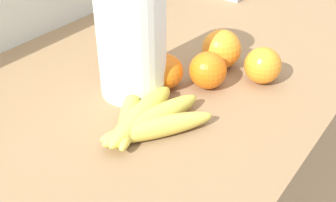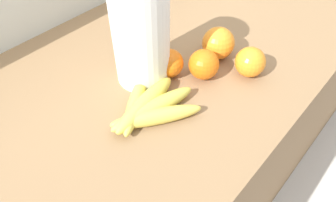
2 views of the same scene
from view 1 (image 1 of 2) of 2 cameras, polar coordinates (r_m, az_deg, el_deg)
name	(u,v)px [view 1 (image 1 of 2)]	position (r m, az deg, el deg)	size (l,w,h in m)	color
counter	(203,173)	(1.29, 4.72, -9.71)	(1.94, 0.69, 0.89)	olive
wall_back	(105,77)	(1.35, -8.51, 3.23)	(2.34, 0.06, 1.30)	silver
banana_bunch	(146,119)	(0.71, -2.99, -2.48)	(0.21, 0.19, 0.04)	#D9C34C
orange_back_right	(208,70)	(0.82, 5.44, 4.17)	(0.07, 0.07, 0.07)	orange
orange_center	(263,65)	(0.85, 12.75, 4.74)	(0.07, 0.07, 0.07)	orange
orange_front	(221,49)	(0.89, 7.26, 7.01)	(0.08, 0.08, 0.08)	orange
orange_right	(165,72)	(0.82, -0.39, 4.02)	(0.07, 0.07, 0.07)	orange
paper_towel_roll	(131,31)	(0.77, -5.02, 9.46)	(0.13, 0.13, 0.28)	white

